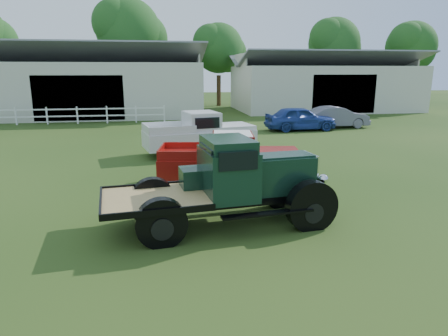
{
  "coord_description": "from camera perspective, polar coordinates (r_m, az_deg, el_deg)",
  "views": [
    {
      "loc": [
        -1.54,
        -9.15,
        3.62
      ],
      "look_at": [
        0.2,
        1.2,
        1.05
      ],
      "focal_mm": 32.0,
      "sensor_mm": 36.0,
      "label": 1
    }
  ],
  "objects": [
    {
      "name": "shed_right",
      "position": [
        39.36,
        14.0,
        11.87
      ],
      "size": [
        16.8,
        9.2,
        5.2
      ],
      "primitive_type": null,
      "color": "beige",
      "rests_on": "ground"
    },
    {
      "name": "white_pickup",
      "position": [
        17.72,
        -3.55,
        4.95
      ],
      "size": [
        5.27,
        2.87,
        1.83
      ],
      "primitive_type": null,
      "rotation": [
        0.0,
        0.0,
        0.2
      ],
      "color": "silver",
      "rests_on": "ground"
    },
    {
      "name": "misc_car_blue",
      "position": [
        25.31,
        10.83,
        6.98
      ],
      "size": [
        4.37,
        1.83,
        1.48
      ],
      "primitive_type": "imported",
      "rotation": [
        0.0,
        0.0,
        1.59
      ],
      "color": "navy",
      "rests_on": "ground"
    },
    {
      "name": "vintage_flatbed",
      "position": [
        9.41,
        -0.1,
        -2.06
      ],
      "size": [
        5.51,
        2.68,
        2.11
      ],
      "primitive_type": null,
      "rotation": [
        0.0,
        0.0,
        0.11
      ],
      "color": "#132E22",
      "rests_on": "ground"
    },
    {
      "name": "tree_c",
      "position": [
        42.66,
        -0.77,
        14.93
      ],
      "size": [
        5.4,
        5.4,
        9.0
      ],
      "primitive_type": null,
      "color": "#1A561B",
      "rests_on": "ground"
    },
    {
      "name": "shed_left",
      "position": [
        35.58,
        -18.79,
        11.72
      ],
      "size": [
        18.8,
        10.2,
        5.6
      ],
      "primitive_type": null,
      "color": "beige",
      "rests_on": "ground"
    },
    {
      "name": "ground",
      "position": [
        9.96,
        0.01,
        -7.55
      ],
      "size": [
        120.0,
        120.0,
        0.0
      ],
      "primitive_type": "plane",
      "color": "#203D12"
    },
    {
      "name": "misc_car_grey",
      "position": [
        27.01,
        15.72,
        7.01
      ],
      "size": [
        4.24,
        1.64,
        1.38
      ],
      "primitive_type": "imported",
      "rotation": [
        0.0,
        0.0,
        1.62
      ],
      "color": "slate",
      "rests_on": "ground"
    },
    {
      "name": "fence_rail",
      "position": [
        30.01,
        -22.11,
        6.98
      ],
      "size": [
        14.2,
        0.16,
        1.2
      ],
      "primitive_type": null,
      "color": "white",
      "rests_on": "ground"
    },
    {
      "name": "tree_b",
      "position": [
        43.27,
        -13.35,
        16.22
      ],
      "size": [
        6.9,
        6.9,
        11.5
      ],
      "primitive_type": null,
      "color": "#1A561B",
      "rests_on": "ground"
    },
    {
      "name": "tree_e",
      "position": [
        49.53,
        24.99,
        13.82
      ],
      "size": [
        5.7,
        5.7,
        9.5
      ],
      "primitive_type": null,
      "color": "#1A561B",
      "rests_on": "ground"
    },
    {
      "name": "tree_d",
      "position": [
        47.39,
        15.32,
        14.95
      ],
      "size": [
        6.0,
        6.0,
        10.0
      ],
      "primitive_type": null,
      "color": "#1A561B",
      "rests_on": "ground"
    },
    {
      "name": "red_pickup",
      "position": [
        12.86,
        0.81,
        1.33
      ],
      "size": [
        4.88,
        2.48,
        1.7
      ],
      "primitive_type": null,
      "rotation": [
        0.0,
        0.0,
        -0.15
      ],
      "color": "maroon",
      "rests_on": "ground"
    }
  ]
}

